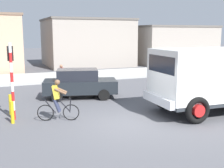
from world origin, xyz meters
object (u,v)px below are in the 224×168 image
Objects in this scene: cyclist at (58,100)px; car_red_near at (80,83)px; truck_foreground at (211,76)px; bollard_far at (11,104)px; pedestrian_near_kerb at (61,77)px; bollard_near at (12,112)px; traffic_light_pole at (11,70)px.

cyclist is 4.32m from car_red_near.
car_red_near is (-4.71, 5.09, -0.85)m from truck_foreground.
cyclist is 1.91× the size of bollard_far.
truck_foreground reaches higher than pedestrian_near_kerb.
pedestrian_near_kerb reaches higher than bollard_near.
bollard_near is 1.40m from bollard_far.
car_red_near is at bearing 43.26° from bollard_near.
truck_foreground is 6.10× the size of bollard_far.
pedestrian_near_kerb is at bearing 61.61° from bollard_near.
truck_foreground is at bearing -10.61° from cyclist.
car_red_near is (1.98, 3.83, -0.05)m from cyclist.
traffic_light_pole is at bearing -120.26° from pedestrian_near_kerb.
truck_foreground reaches higher than cyclist.
bollard_near is 1.00× the size of bollard_far.
car_red_near is 2.65× the size of pedestrian_near_kerb.
pedestrian_near_kerb is at bearing 76.72° from cyclist.
car_red_near is 2.56m from pedestrian_near_kerb.
cyclist is 1.91× the size of bollard_near.
pedestrian_near_kerb reaches higher than bollard_far.
traffic_light_pole is 0.74× the size of car_red_near.
pedestrian_near_kerb is 1.80× the size of bollard_near.
cyclist is 1.06× the size of pedestrian_near_kerb.
truck_foreground is 8.69m from bollard_near.
cyclist is (-6.69, 1.25, -0.80)m from truck_foreground.
cyclist is 0.40× the size of car_red_near.
truck_foreground is 3.19× the size of cyclist.
traffic_light_pole is 1.81m from bollard_far.
bollard_far is (0.00, 1.40, 0.00)m from bollard_near.
car_red_near is at bearing 62.67° from cyclist.
truck_foreground is at bearing -10.44° from bollard_near.
truck_foreground reaches higher than car_red_near.
traffic_light_pole reaches higher than truck_foreground.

